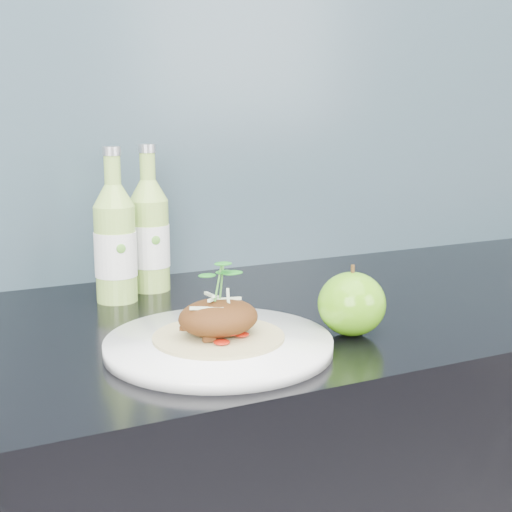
% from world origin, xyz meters
% --- Properties ---
extents(subway_backsplash, '(4.00, 0.02, 0.70)m').
position_xyz_m(subway_backsplash, '(0.00, 1.99, 1.25)').
color(subway_backsplash, slate).
rests_on(subway_backsplash, kitchen_counter).
extents(dinner_plate, '(0.37, 0.37, 0.02)m').
position_xyz_m(dinner_plate, '(-0.03, 1.56, 0.91)').
color(dinner_plate, white).
rests_on(dinner_plate, kitchen_counter).
extents(pork_taco, '(0.16, 0.16, 0.10)m').
position_xyz_m(pork_taco, '(-0.03, 1.56, 0.94)').
color(pork_taco, tan).
rests_on(pork_taco, dinner_plate).
extents(green_apple, '(0.10, 0.10, 0.09)m').
position_xyz_m(green_apple, '(0.15, 1.54, 0.94)').
color(green_apple, '#419910').
rests_on(green_apple, kitchen_counter).
extents(cider_bottle_left, '(0.07, 0.07, 0.24)m').
position_xyz_m(cider_bottle_left, '(-0.08, 1.84, 0.99)').
color(cider_bottle_left, '#97C652').
rests_on(cider_bottle_left, kitchen_counter).
extents(cider_bottle_right, '(0.09, 0.09, 0.24)m').
position_xyz_m(cider_bottle_right, '(-0.01, 1.89, 0.99)').
color(cider_bottle_right, '#99C452').
rests_on(cider_bottle_right, kitchen_counter).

